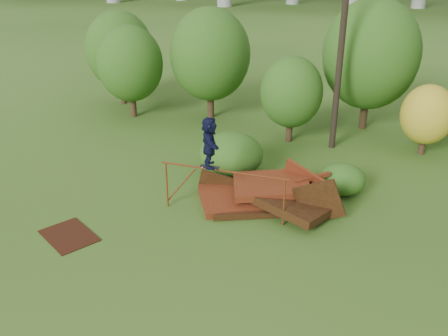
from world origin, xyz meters
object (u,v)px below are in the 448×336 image
(scrap_pile, at_px, (268,195))
(flat_plate, at_px, (69,236))
(utility_pole, at_px, (341,46))
(skater, at_px, (209,142))

(scrap_pile, distance_m, flat_plate, 6.97)
(scrap_pile, xyz_separation_m, utility_pole, (1.68, 6.32, 4.26))
(skater, relative_size, flat_plate, 0.93)
(skater, height_order, utility_pole, utility_pole)
(scrap_pile, height_order, flat_plate, scrap_pile)
(flat_plate, relative_size, utility_pole, 0.21)
(flat_plate, distance_m, utility_pole, 13.48)
(scrap_pile, bearing_deg, skater, -147.24)
(flat_plate, bearing_deg, utility_pole, 53.98)
(skater, distance_m, flat_plate, 5.50)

